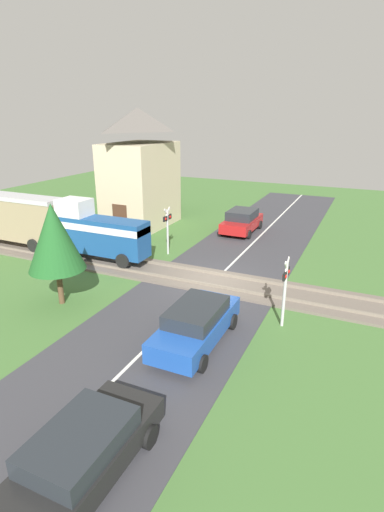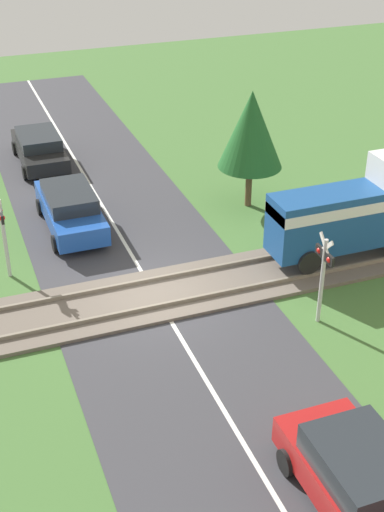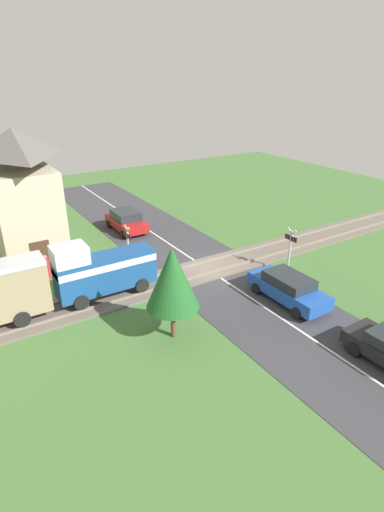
# 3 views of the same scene
# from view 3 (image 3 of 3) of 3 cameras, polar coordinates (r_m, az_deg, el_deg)

# --- Properties ---
(ground_plane) EXTENTS (60.00, 60.00, 0.00)m
(ground_plane) POSITION_cam_3_polar(r_m,az_deg,el_deg) (24.50, 2.27, -1.96)
(ground_plane) COLOR #426B33
(road_surface) EXTENTS (48.00, 6.40, 0.02)m
(road_surface) POSITION_cam_3_polar(r_m,az_deg,el_deg) (24.49, 2.27, -1.94)
(road_surface) COLOR #38383D
(road_surface) RESTS_ON ground_plane
(track_bed) EXTENTS (2.80, 48.00, 0.24)m
(track_bed) POSITION_cam_3_polar(r_m,az_deg,el_deg) (24.47, 2.28, -1.82)
(track_bed) COLOR #665B51
(track_bed) RESTS_ON ground_plane
(train) EXTENTS (1.58, 13.70, 3.18)m
(train) POSITION_cam_3_polar(r_m,az_deg,el_deg) (20.21, -24.01, -4.36)
(train) COLOR navy
(train) RESTS_ON track_bed
(car_near_crossing) EXTENTS (4.55, 1.90, 1.49)m
(car_near_crossing) POSITION_cam_3_polar(r_m,az_deg,el_deg) (21.43, 13.57, -4.42)
(car_near_crossing) COLOR #1E4CA8
(car_near_crossing) RESTS_ON ground_plane
(car_far_side) EXTENTS (4.13, 2.04, 1.57)m
(car_far_side) POSITION_cam_3_polar(r_m,az_deg,el_deg) (30.80, -9.39, 5.02)
(car_far_side) COLOR #A81919
(car_far_side) RESTS_ON ground_plane
(crossing_signal_west_approach) EXTENTS (0.90, 0.18, 2.77)m
(crossing_signal_west_approach) POSITION_cam_3_polar(r_m,az_deg,el_deg) (24.23, 13.87, 1.64)
(crossing_signal_west_approach) COLOR #B7B7B7
(crossing_signal_west_approach) RESTS_ON ground_plane
(crossing_signal_east_approach) EXTENTS (0.90, 0.18, 2.77)m
(crossing_signal_east_approach) POSITION_cam_3_polar(r_m,az_deg,el_deg) (24.26, -9.17, 2.09)
(crossing_signal_east_approach) COLOR #B7B7B7
(crossing_signal_east_approach) RESTS_ON ground_plane
(station_building) EXTENTS (5.94, 3.92, 8.14)m
(station_building) POSITION_cam_3_polar(r_m,az_deg,el_deg) (26.80, -22.98, 7.53)
(station_building) COLOR #C6B793
(station_building) RESTS_ON ground_plane
(pedestrian_by_station) EXTENTS (0.38, 0.38, 1.53)m
(pedestrian_by_station) POSITION_cam_3_polar(r_m,az_deg,el_deg) (24.53, -20.06, -1.68)
(pedestrian_by_station) COLOR #B2282D
(pedestrian_by_station) RESTS_ON ground_plane
(tree_by_station) EXTENTS (2.10, 2.10, 3.54)m
(tree_by_station) POSITION_cam_3_polar(r_m,az_deg,el_deg) (32.14, -25.45, 6.88)
(tree_by_station) COLOR brown
(tree_by_station) RESTS_ON ground_plane
(tree_roadside_hedge) EXTENTS (2.36, 2.36, 4.41)m
(tree_roadside_hedge) POSITION_cam_3_polar(r_m,az_deg,el_deg) (17.06, -2.83, -3.17)
(tree_roadside_hedge) COLOR brown
(tree_roadside_hedge) RESTS_ON ground_plane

